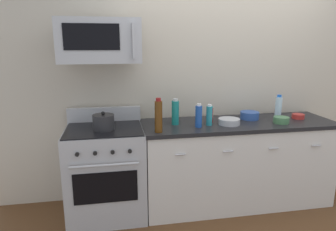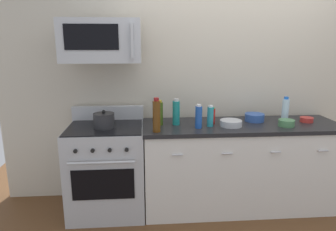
# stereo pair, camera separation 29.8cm
# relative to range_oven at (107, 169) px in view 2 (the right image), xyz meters

# --- Properties ---
(ground_plane) EXTENTS (6.16, 6.16, 0.00)m
(ground_plane) POSITION_rel_range_oven_xyz_m (1.40, -0.00, -0.47)
(ground_plane) COLOR brown
(back_wall) EXTENTS (5.13, 0.10, 2.70)m
(back_wall) POSITION_rel_range_oven_xyz_m (1.40, 0.41, 0.88)
(back_wall) COLOR beige
(back_wall) RESTS_ON ground_plane
(counter_unit) EXTENTS (2.04, 0.66, 0.92)m
(counter_unit) POSITION_rel_range_oven_xyz_m (1.40, -0.00, -0.01)
(counter_unit) COLOR silver
(counter_unit) RESTS_ON ground_plane
(range_oven) EXTENTS (0.76, 0.69, 1.07)m
(range_oven) POSITION_rel_range_oven_xyz_m (0.00, 0.00, 0.00)
(range_oven) COLOR #B7BABF
(range_oven) RESTS_ON ground_plane
(microwave) EXTENTS (0.74, 0.44, 0.40)m
(microwave) POSITION_rel_range_oven_xyz_m (0.00, 0.04, 1.28)
(microwave) COLOR #B7BABF
(bottle_sparkling_teal) EXTENTS (0.07, 0.07, 0.27)m
(bottle_sparkling_teal) POSITION_rel_range_oven_xyz_m (0.71, 0.02, 0.58)
(bottle_sparkling_teal) COLOR #197F7A
(bottle_sparkling_teal) RESTS_ON countertop_slab
(bottle_olive_oil) EXTENTS (0.07, 0.07, 0.25)m
(bottle_olive_oil) POSITION_rel_range_oven_xyz_m (0.55, 0.02, 0.57)
(bottle_olive_oil) COLOR #385114
(bottle_olive_oil) RESTS_ON countertop_slab
(bottle_dish_soap) EXTENTS (0.06, 0.06, 0.21)m
(bottle_dish_soap) POSITION_rel_range_oven_xyz_m (1.05, -0.07, 0.55)
(bottle_dish_soap) COLOR teal
(bottle_dish_soap) RESTS_ON countertop_slab
(bottle_soda_blue) EXTENTS (0.07, 0.07, 0.24)m
(bottle_soda_blue) POSITION_rel_range_oven_xyz_m (0.92, -0.12, 0.56)
(bottle_soda_blue) COLOR #1E4CA5
(bottle_soda_blue) RESTS_ON countertop_slab
(bottle_wine_amber) EXTENTS (0.07, 0.07, 0.32)m
(bottle_wine_amber) POSITION_rel_range_oven_xyz_m (0.51, -0.22, 0.60)
(bottle_wine_amber) COLOR #59330F
(bottle_wine_amber) RESTS_ON countertop_slab
(bottle_water_clear) EXTENTS (0.07, 0.07, 0.26)m
(bottle_water_clear) POSITION_rel_range_oven_xyz_m (1.88, 0.06, 0.58)
(bottle_water_clear) COLOR silver
(bottle_water_clear) RESTS_ON countertop_slab
(bottle_hot_sauce_red) EXTENTS (0.04, 0.04, 0.17)m
(bottle_hot_sauce_red) POSITION_rel_range_oven_xyz_m (1.09, 0.02, 0.53)
(bottle_hot_sauce_red) COLOR #B21914
(bottle_hot_sauce_red) RESTS_ON countertop_slab
(bowl_blue_mixing) EXTENTS (0.20, 0.20, 0.08)m
(bowl_blue_mixing) POSITION_rel_range_oven_xyz_m (1.56, 0.10, 0.49)
(bowl_blue_mixing) COLOR #2D519E
(bowl_blue_mixing) RESTS_ON countertop_slab
(bowl_green_glaze) EXTENTS (0.16, 0.16, 0.06)m
(bowl_green_glaze) POSITION_rel_range_oven_xyz_m (1.81, -0.12, 0.49)
(bowl_green_glaze) COLOR #477A4C
(bowl_green_glaze) RESTS_ON countertop_slab
(bowl_steel_prep) EXTENTS (0.22, 0.22, 0.06)m
(bowl_steel_prep) POSITION_rel_range_oven_xyz_m (1.26, -0.08, 0.48)
(bowl_steel_prep) COLOR #B2B5BA
(bowl_steel_prep) RESTS_ON countertop_slab
(bowl_red_small) EXTENTS (0.13, 0.13, 0.05)m
(bowl_red_small) POSITION_rel_range_oven_xyz_m (2.10, 0.02, 0.48)
(bowl_red_small) COLOR #B72D28
(bowl_red_small) RESTS_ON countertop_slab
(stockpot) EXTENTS (0.20, 0.20, 0.18)m
(stockpot) POSITION_rel_range_oven_xyz_m (0.00, -0.05, 0.53)
(stockpot) COLOR #262628
(stockpot) RESTS_ON range_oven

